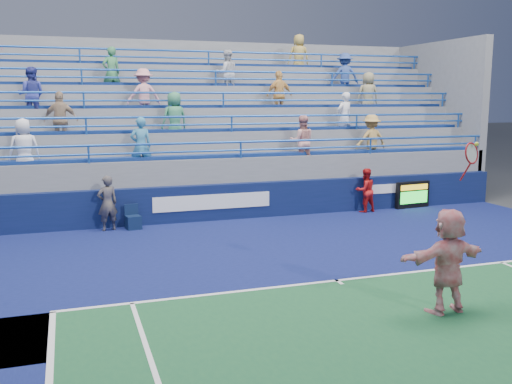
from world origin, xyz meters
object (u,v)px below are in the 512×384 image
object	(u,v)px
serve_speed_board	(413,195)
ball_girl	(365,190)
line_judge	(107,203)
tennis_player	(448,261)
judge_chair	(133,222)

from	to	relation	value
serve_speed_board	ball_girl	bearing A→B (deg)	-176.89
serve_speed_board	ball_girl	size ratio (longest dim) A/B	0.92
serve_speed_board	line_judge	size ratio (longest dim) A/B	0.84
tennis_player	line_judge	world-z (taller)	tennis_player
tennis_player	ball_girl	bearing A→B (deg)	69.99
judge_chair	line_judge	xyz separation A→B (m)	(-0.68, 0.03, 0.56)
serve_speed_board	ball_girl	distance (m)	1.88
judge_chair	ball_girl	world-z (taller)	ball_girl
tennis_player	judge_chair	bearing A→B (deg)	118.56
ball_girl	judge_chair	bearing A→B (deg)	-5.51
serve_speed_board	judge_chair	xyz separation A→B (m)	(-9.31, -0.22, -0.23)
tennis_player	serve_speed_board	bearing A→B (deg)	59.78
tennis_player	line_judge	size ratio (longest dim) A/B	1.89
judge_chair	ball_girl	bearing A→B (deg)	0.90
judge_chair	ball_girl	distance (m)	7.46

